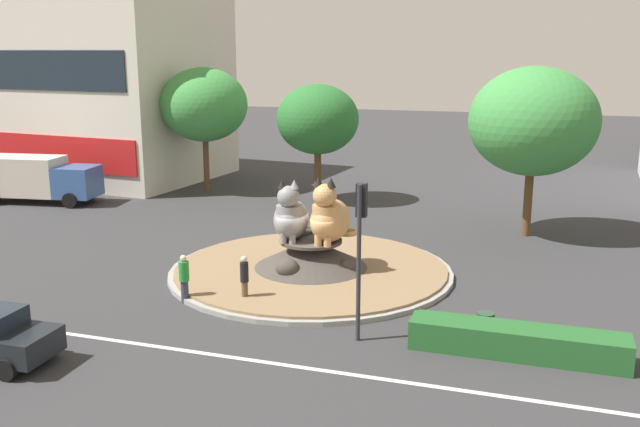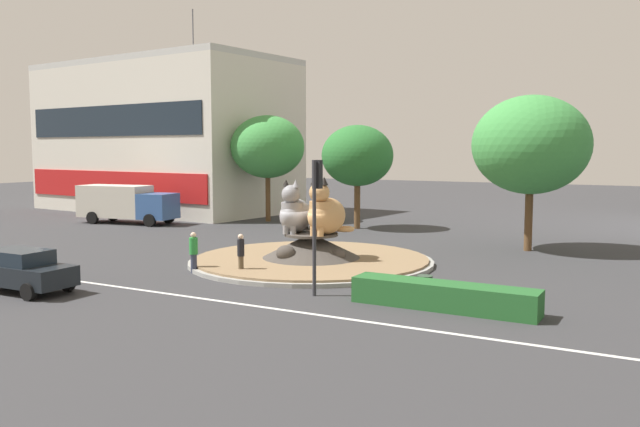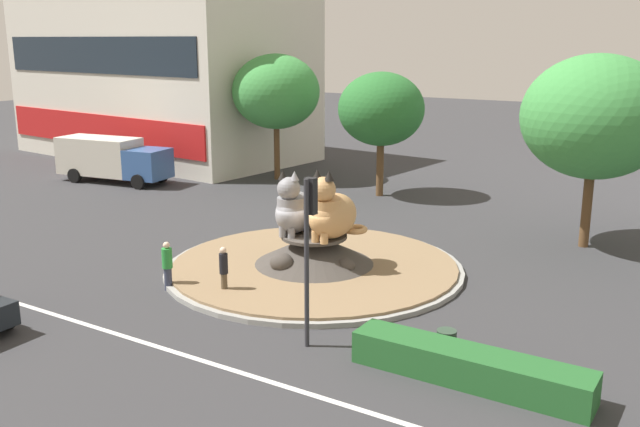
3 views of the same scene
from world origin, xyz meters
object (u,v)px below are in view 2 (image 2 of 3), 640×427
at_px(pedestrian_green_shirt, 194,251).
at_px(traffic_light_mast, 316,201).
at_px(delivery_box_truck, 126,203).
at_px(cat_statue_calico, 325,213).
at_px(shophouse_block, 165,137).
at_px(pedestrian_black_shirt, 241,253).
at_px(broadleaf_tree_behind_island, 357,156).
at_px(second_tree_near_tower, 268,147).
at_px(sedan_on_far_lane, 22,270).
at_px(cat_statue_grey, 295,213).
at_px(litter_bin, 425,288).
at_px(third_tree_left, 531,145).

bearing_deg(pedestrian_green_shirt, traffic_light_mast, -101.98).
bearing_deg(delivery_box_truck, cat_statue_calico, -29.31).
xyz_separation_m(shophouse_block, pedestrian_black_shirt, (23.97, -21.68, -5.49)).
relative_size(broadleaf_tree_behind_island, second_tree_near_tower, 0.89).
xyz_separation_m(pedestrian_green_shirt, sedan_on_far_lane, (-3.15, -6.18, -0.11)).
bearing_deg(sedan_on_far_lane, cat_statue_calico, 54.79).
height_order(cat_statue_grey, pedestrian_green_shirt, cat_statue_grey).
bearing_deg(litter_bin, third_tree_left, 86.67).
bearing_deg(cat_statue_grey, traffic_light_mast, 27.58).
bearing_deg(shophouse_block, delivery_box_truck, -57.32).
relative_size(cat_statue_grey, second_tree_near_tower, 0.34).
height_order(second_tree_near_tower, third_tree_left, third_tree_left).
distance_m(shophouse_block, broadleaf_tree_behind_island, 21.52).
xyz_separation_m(pedestrian_green_shirt, pedestrian_black_shirt, (2.11, 0.60, 0.02)).
bearing_deg(third_tree_left, pedestrian_black_shirt, -125.63).
relative_size(shophouse_block, broadleaf_tree_behind_island, 3.36).
bearing_deg(second_tree_near_tower, pedestrian_black_shirt, -59.51).
distance_m(broadleaf_tree_behind_island, sedan_on_far_lane, 24.70).
xyz_separation_m(traffic_light_mast, pedestrian_black_shirt, (-4.75, 1.83, -2.53)).
relative_size(cat_statue_grey, litter_bin, 3.01).
height_order(cat_statue_calico, broadleaf_tree_behind_island, broadleaf_tree_behind_island).
height_order(third_tree_left, pedestrian_black_shirt, third_tree_left).
height_order(traffic_light_mast, third_tree_left, third_tree_left).
height_order(broadleaf_tree_behind_island, pedestrian_black_shirt, broadleaf_tree_behind_island).
height_order(cat_statue_calico, traffic_light_mast, traffic_light_mast).
xyz_separation_m(traffic_light_mast, second_tree_near_tower, (-15.54, 20.15, 2.08)).
height_order(shophouse_block, litter_bin, shophouse_block).
bearing_deg(broadleaf_tree_behind_island, second_tree_near_tower, 173.74).
height_order(cat_statue_calico, litter_bin, cat_statue_calico).
xyz_separation_m(cat_statue_calico, traffic_light_mast, (2.78, -5.81, 1.06)).
height_order(shophouse_block, delivery_box_truck, shophouse_block).
relative_size(cat_statue_calico, litter_bin, 3.03).
bearing_deg(litter_bin, traffic_light_mast, -162.78).
relative_size(pedestrian_black_shirt, delivery_box_truck, 0.23).
height_order(cat_statue_calico, pedestrian_green_shirt, cat_statue_calico).
xyz_separation_m(traffic_light_mast, pedestrian_green_shirt, (-6.86, 1.23, -2.55)).
bearing_deg(delivery_box_truck, cat_statue_grey, -31.12).
distance_m(third_tree_left, sedan_on_far_lane, 25.11).
bearing_deg(cat_statue_grey, second_tree_near_tower, -152.23).
height_order(traffic_light_mast, pedestrian_green_shirt, traffic_light_mast).
bearing_deg(cat_statue_grey, delivery_box_truck, -122.66).
bearing_deg(pedestrian_black_shirt, third_tree_left, 81.62).
height_order(cat_statue_calico, shophouse_block, shophouse_block).
xyz_separation_m(cat_statue_calico, broadleaf_tree_behind_island, (-4.90, 13.48, 2.52)).
xyz_separation_m(shophouse_block, third_tree_left, (33.34, -8.61, -0.83)).
distance_m(broadleaf_tree_behind_island, delivery_box_truck, 17.36).
relative_size(cat_statue_calico, second_tree_near_tower, 0.34).
height_order(pedestrian_green_shirt, pedestrian_black_shirt, pedestrian_green_shirt).
distance_m(traffic_light_mast, sedan_on_far_lane, 11.48).
distance_m(pedestrian_green_shirt, delivery_box_truck, 21.13).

